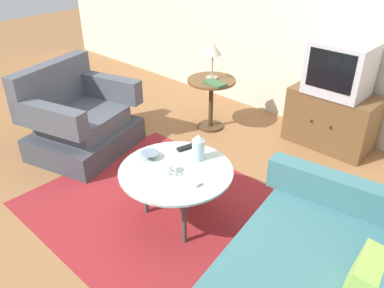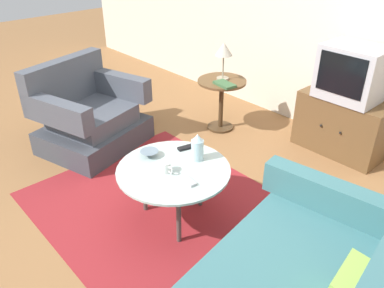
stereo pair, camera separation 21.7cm
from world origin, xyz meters
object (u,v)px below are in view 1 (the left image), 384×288
Objects in this scene: tv_remote_silver at (192,180)px; tv_stand at (331,119)px; book at (215,83)px; table_lamp at (213,51)px; bowl at (150,155)px; vase at (198,147)px; tv_remote_dark at (186,148)px; television at (340,68)px; side_table at (211,93)px; armchair at (79,122)px; coffee_table at (176,174)px; mug at (169,168)px.

tv_stand is at bearing 92.91° from tv_remote_silver.
book is at bearing 130.95° from tv_remote_silver.
table_lamp reaches higher than tv_stand.
table_lamp reaches higher than bowl.
vase is 0.20m from tv_remote_dark.
bowl is (-0.58, -1.94, -0.35)m from television.
tv_stand reaches higher than side_table.
armchair is 1.54m from vase.
television reaches higher than coffee_table.
armchair is at bearing 173.54° from bowl.
tv_remote_dark is (-0.47, -1.66, 0.18)m from tv_stand.
armchair is 1.43m from side_table.
side_table is (-0.84, 1.39, -0.01)m from coffee_table.
side_table is 1.04× the size of television.
table_lamp is 2.49× the size of tv_remote_dark.
table_lamp is 1.40m from tv_remote_dark.
tv_remote_dark is at bearing 145.56° from tv_remote_silver.
table_lamp is 0.35m from book.
tv_stand is 1.41m from table_lamp.
television is 2.05m from bowl.
table_lamp is at bearing 112.54° from bowl.
tv_stand reaches higher than coffee_table.
mug is 0.84× the size of bowl.
tv_remote_dark is at bearing 119.73° from coffee_table.
bowl is 1.40m from book.
book is at bearing 43.11° from tv_remote_dark.
side_table is 2.69× the size of vase.
armchair is 1.71m from tv_remote_silver.
mug reaches higher than tv_remote_dark.
book is at bearing 109.02° from bowl.
television is at bearing 39.44° from book.
vase is 1.77× the size of mug.
table_lamp reaches higher than vase.
tv_remote_silver is at bearing -0.73° from bowl.
book is at bearing 117.61° from mug.
television is at bearing 24.36° from side_table.
television is at bearing -90.00° from tv_stand.
bowl is (-0.28, -0.25, -0.08)m from vase.
book is (-0.45, 1.32, 0.10)m from bowl.
vase is 1.36× the size of tv_remote_silver.
bowl is at bearing -106.58° from television.
vase is at bearing 85.16° from coffee_table.
side_table reaches higher than mug.
tv_remote_dark is (0.69, -1.12, 0.06)m from side_table.
armchair reaches higher than tv_remote_silver.
vase reaches higher than bowl.
armchair reaches higher than tv_stand.
coffee_table is 3.33× the size of book.
tv_remote_silver is at bearing -8.74° from coffee_table.
tv_remote_dark is 0.63× the size of book.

